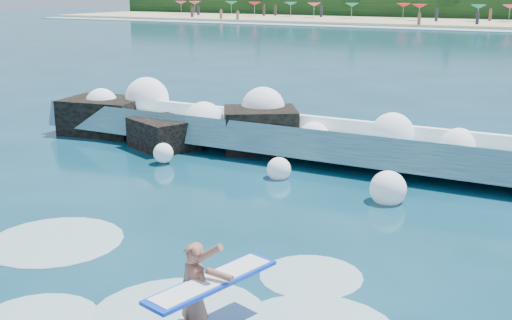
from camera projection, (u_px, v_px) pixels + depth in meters
The scene contains 6 objects.
ground at pixel (143, 231), 12.87m from camera, with size 200.00×200.00×0.00m, color #083643.
breaking_wave at pixel (292, 138), 18.67m from camera, with size 16.54×2.64×1.43m.
rock_cluster at pixel (168, 127), 20.22m from camera, with size 8.45×3.52×1.48m.
surfer_with_board at pixel (198, 293), 9.02m from camera, with size 1.12×2.81×1.58m.
wave_spray at pixel (264, 122), 18.91m from camera, with size 14.83×4.52×1.97m.
surf_foam at pixel (171, 297), 10.14m from camera, with size 9.38×5.21×0.14m.
Camera 1 is at (7.70, -9.54, 4.75)m, focal length 45.00 mm.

